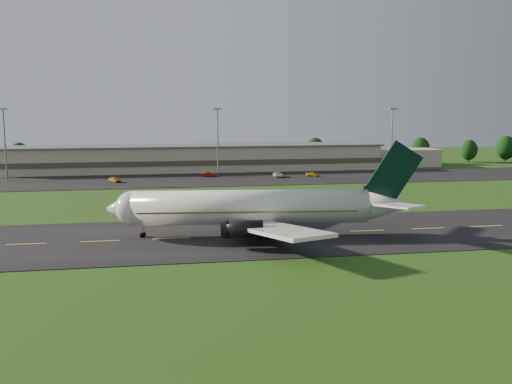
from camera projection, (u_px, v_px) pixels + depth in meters
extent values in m
plane|color=#1E4411|center=(239.00, 236.00, 92.85)|extent=(360.00, 360.00, 0.00)
cube|color=black|center=(239.00, 236.00, 92.84)|extent=(220.00, 30.00, 0.10)
cube|color=black|center=(204.00, 180.00, 162.98)|extent=(260.00, 30.00, 0.10)
cylinder|color=white|center=(251.00, 207.00, 92.45)|extent=(38.38, 9.58, 5.60)
sphere|color=white|center=(133.00, 208.00, 91.23)|extent=(5.60, 5.60, 5.60)
cone|color=white|center=(120.00, 208.00, 91.10)|extent=(4.54, 5.77, 5.38)
cone|color=white|center=(387.00, 205.00, 93.90)|extent=(9.53, 6.41, 5.49)
cube|color=olive|center=(248.00, 209.00, 92.47)|extent=(35.40, 9.30, 0.28)
cube|color=black|center=(129.00, 205.00, 91.11)|extent=(2.31, 3.19, 0.65)
cube|color=white|center=(279.00, 230.00, 82.05)|extent=(12.51, 20.21, 2.20)
cube|color=white|center=(267.00, 204.00, 103.75)|extent=(15.56, 19.93, 2.20)
cube|color=white|center=(397.00, 205.00, 88.83)|extent=(6.89, 9.38, 0.91)
cube|color=white|center=(379.00, 195.00, 98.70)|extent=(8.07, 9.28, 0.91)
cube|color=black|center=(378.00, 195.00, 93.53)|extent=(5.03, 1.07, 3.00)
cube|color=black|center=(394.00, 172.00, 93.14)|extent=(9.43, 1.44, 10.55)
cylinder|color=black|center=(244.00, 229.00, 84.75)|extent=(5.85, 3.28, 2.70)
cylinder|color=black|center=(240.00, 210.00, 100.53)|extent=(5.85, 3.28, 2.70)
cube|color=#C2AF94|center=(198.00, 158.00, 185.77)|extent=(120.00, 15.00, 8.00)
cube|color=#4C4438|center=(198.00, 161.00, 185.89)|extent=(121.00, 15.40, 1.60)
cube|color=#595B60|center=(197.00, 146.00, 185.14)|extent=(122.00, 16.00, 0.50)
cube|color=#C2AF94|center=(397.00, 158.00, 199.63)|extent=(28.00, 11.00, 6.00)
cylinder|color=gray|center=(5.00, 145.00, 160.03)|extent=(0.44, 0.44, 20.00)
cube|color=gray|center=(3.00, 109.00, 158.51)|extent=(2.40, 1.20, 0.50)
cylinder|color=gray|center=(218.00, 143.00, 170.12)|extent=(0.44, 0.44, 20.00)
cube|color=gray|center=(217.00, 109.00, 168.59)|extent=(2.40, 1.20, 0.50)
cylinder|color=gray|center=(392.00, 141.00, 179.36)|extent=(0.44, 0.44, 20.00)
cube|color=gray|center=(393.00, 109.00, 177.84)|extent=(2.40, 1.20, 0.50)
cylinder|color=black|center=(20.00, 166.00, 186.92)|extent=(0.56, 0.56, 2.87)
ellipsoid|color=black|center=(19.00, 155.00, 186.39)|extent=(6.71, 6.71, 8.38)
cylinder|color=black|center=(85.00, 166.00, 190.37)|extent=(0.56, 0.56, 2.27)
ellipsoid|color=black|center=(84.00, 157.00, 189.95)|extent=(5.30, 5.30, 6.62)
cylinder|color=black|center=(315.00, 161.00, 203.83)|extent=(0.56, 0.56, 3.07)
ellipsoid|color=black|center=(315.00, 150.00, 203.27)|extent=(7.17, 7.17, 8.97)
cylinder|color=black|center=(371.00, 161.00, 205.39)|extent=(0.56, 0.56, 2.53)
ellipsoid|color=black|center=(371.00, 152.00, 204.92)|extent=(5.90, 5.90, 7.37)
cylinder|color=black|center=(420.00, 159.00, 209.98)|extent=(0.56, 0.56, 2.98)
ellipsoid|color=black|center=(420.00, 149.00, 209.43)|extent=(6.94, 6.94, 8.68)
cylinder|color=black|center=(469.00, 158.00, 214.48)|extent=(0.56, 0.56, 2.64)
ellipsoid|color=black|center=(469.00, 150.00, 214.00)|extent=(6.16, 6.16, 7.70)
cylinder|color=black|center=(505.00, 158.00, 215.05)|extent=(0.56, 0.56, 3.10)
ellipsoid|color=black|center=(506.00, 148.00, 214.48)|extent=(7.24, 7.24, 9.05)
imported|color=#BE820B|center=(115.00, 180.00, 157.37)|extent=(3.87, 4.55, 1.47)
imported|color=maroon|center=(209.00, 174.00, 169.71)|extent=(4.22, 1.97, 1.34)
imported|color=beige|center=(278.00, 175.00, 168.67)|extent=(2.50, 5.25, 1.45)
imported|color=#EAA40D|center=(313.00, 175.00, 169.77)|extent=(4.34, 3.31, 1.17)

